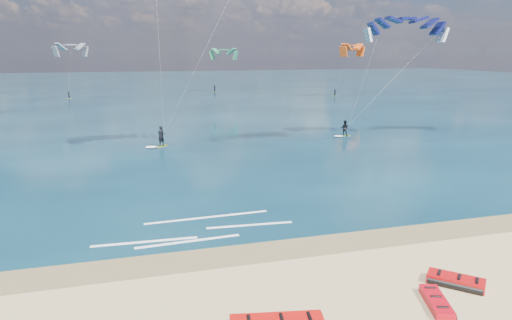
{
  "coord_description": "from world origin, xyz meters",
  "views": [
    {
      "loc": [
        -3.0,
        -16.22,
        9.25
      ],
      "look_at": [
        3.7,
        8.0,
        3.24
      ],
      "focal_mm": 32.0,
      "sensor_mm": 36.0,
      "label": 1
    }
  ],
  "objects_px": {
    "packed_kite_mid": "(455,285)",
    "kitesurfer_main": "(178,43)",
    "packed_kite_right": "(436,306)",
    "kitesurfer_far": "(377,69)"
  },
  "relations": [
    {
      "from": "packed_kite_mid",
      "to": "kitesurfer_main",
      "type": "xyz_separation_m",
      "value": [
        -7.84,
        27.68,
        9.98
      ]
    },
    {
      "from": "packed_kite_right",
      "to": "kitesurfer_far",
      "type": "bearing_deg",
      "value": -7.32
    },
    {
      "from": "kitesurfer_main",
      "to": "kitesurfer_far",
      "type": "xyz_separation_m",
      "value": [
        20.83,
        1.91,
        -2.59
      ]
    },
    {
      "from": "packed_kite_right",
      "to": "kitesurfer_main",
      "type": "relative_size",
      "value": 0.12
    },
    {
      "from": "packed_kite_right",
      "to": "kitesurfer_main",
      "type": "height_order",
      "value": "kitesurfer_main"
    },
    {
      "from": "packed_kite_mid",
      "to": "kitesurfer_far",
      "type": "xyz_separation_m",
      "value": [
        12.98,
        29.59,
        7.39
      ]
    },
    {
      "from": "kitesurfer_main",
      "to": "packed_kite_right",
      "type": "bearing_deg",
      "value": -122.84
    },
    {
      "from": "kitesurfer_main",
      "to": "kitesurfer_far",
      "type": "bearing_deg",
      "value": -39.59
    },
    {
      "from": "kitesurfer_far",
      "to": "packed_kite_mid",
      "type": "bearing_deg",
      "value": -110.76
    },
    {
      "from": "packed_kite_mid",
      "to": "kitesurfer_main",
      "type": "distance_m",
      "value": 30.45
    }
  ]
}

